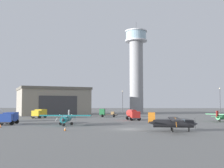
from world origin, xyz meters
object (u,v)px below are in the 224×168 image
at_px(airplane_green, 223,116).
at_px(light_post_east, 123,101).
at_px(traffic_cone_mid_apron, 1,126).
at_px(traffic_cone_near_left, 65,129).
at_px(light_post_west, 220,100).
at_px(airplane_teal, 66,118).
at_px(truck_box_blue, 10,118).
at_px(truck_fuel_tanker_red, 133,114).
at_px(airplane_black, 173,123).
at_px(control_tower, 136,66).
at_px(truck_flatbed_green, 106,113).
at_px(truck_box_yellow, 40,113).

height_order(airplane_green, light_post_east, light_post_east).
bearing_deg(traffic_cone_mid_apron, traffic_cone_near_left, -21.04).
bearing_deg(traffic_cone_mid_apron, light_post_east, 67.34).
bearing_deg(light_post_west, light_post_east, 163.05).
height_order(airplane_teal, traffic_cone_mid_apron, airplane_teal).
distance_m(truck_box_blue, light_post_east, 50.51).
bearing_deg(airplane_green, truck_fuel_tanker_red, 122.55).
height_order(airplane_black, traffic_cone_near_left, airplane_black).
relative_size(control_tower, airplane_teal, 3.91).
bearing_deg(airplane_teal, traffic_cone_near_left, 9.39).
bearing_deg(traffic_cone_near_left, airplane_green, 35.72).
xyz_separation_m(truck_fuel_tanker_red, light_post_east, (-3.58, 27.98, 3.87)).
height_order(light_post_east, traffic_cone_near_left, light_post_east).
bearing_deg(truck_flatbed_green, truck_box_blue, 64.51).
bearing_deg(truck_box_blue, truck_box_yellow, 175.92).
bearing_deg(traffic_cone_near_left, truck_flatbed_green, 86.55).
xyz_separation_m(truck_box_yellow, traffic_cone_mid_apron, (3.33, -32.05, -1.19)).
distance_m(control_tower, airplane_teal, 71.00).
relative_size(airplane_black, light_post_east, 1.13).
xyz_separation_m(airplane_teal, light_post_west, (42.92, 35.93, 4.22)).
bearing_deg(truck_box_blue, airplane_black, 61.42).
relative_size(airplane_teal, truck_box_yellow, 1.73).
relative_size(airplane_black, truck_box_blue, 1.65).
height_order(light_post_west, traffic_cone_mid_apron, light_post_west).
distance_m(airplane_green, truck_box_blue, 50.33).
height_order(airplane_teal, truck_box_blue, airplane_teal).
bearing_deg(airplane_green, traffic_cone_mid_apron, 156.33).
xyz_separation_m(light_post_west, traffic_cone_mid_apron, (-54.07, -41.83, -5.36)).
relative_size(control_tower, truck_box_yellow, 6.75).
bearing_deg(control_tower, truck_box_blue, -113.70).
xyz_separation_m(airplane_green, truck_flatbed_green, (-31.09, 20.49, 0.01)).
distance_m(airplane_teal, light_post_east, 47.18).
bearing_deg(light_post_west, truck_flatbed_green, -176.53).
height_order(control_tower, light_post_east, control_tower).
distance_m(truck_box_yellow, truck_flatbed_green, 21.07).
relative_size(airplane_black, traffic_cone_mid_apron, 16.01).
bearing_deg(light_post_east, traffic_cone_mid_apron, -112.66).
xyz_separation_m(airplane_black, truck_box_blue, (-32.79, 12.01, 0.05)).
xyz_separation_m(airplane_teal, traffic_cone_near_left, (2.51, -11.16, -1.15)).
distance_m(control_tower, airplane_green, 60.22).
distance_m(truck_box_blue, traffic_cone_mid_apron, 7.18).
xyz_separation_m(truck_box_yellow, truck_fuel_tanker_red, (28.50, -8.29, 0.08)).
height_order(truck_flatbed_green, light_post_east, light_post_east).
bearing_deg(truck_box_yellow, truck_box_blue, 12.18).
xyz_separation_m(control_tower, traffic_cone_mid_apron, (-27.25, -72.19, -20.83)).
bearing_deg(control_tower, airplane_teal, -103.65).
bearing_deg(airplane_teal, truck_flatbed_green, 167.92).
relative_size(truck_box_yellow, traffic_cone_near_left, 9.96).
bearing_deg(truck_box_blue, truck_fuel_tanker_red, 113.85).
distance_m(control_tower, light_post_west, 43.37).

